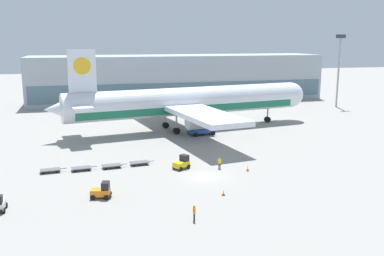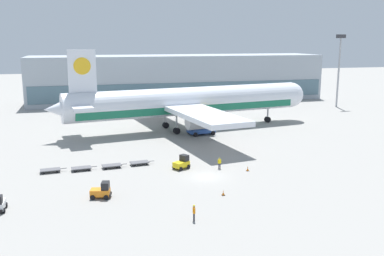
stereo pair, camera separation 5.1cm
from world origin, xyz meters
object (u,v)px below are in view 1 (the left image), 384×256
(baggage_dolly_lead, at_px, (50,170))
(baggage_dolly_third, at_px, (112,165))
(traffic_cone_near, at_px, (248,169))
(baggage_dolly_second, at_px, (81,168))
(baggage_dolly_trail, at_px, (140,162))
(baggage_tug_far, at_px, (102,191))
(airplane_main, at_px, (186,102))
(baggage_tug_foreground, at_px, (182,163))
(ground_crew_far, at_px, (194,211))
(light_mast, at_px, (339,65))
(traffic_cone_far, at_px, (223,193))
(scissor_lift_loader, at_px, (201,126))
(ground_crew_near, at_px, (220,162))

(baggage_dolly_lead, height_order, baggage_dolly_third, same)
(traffic_cone_near, bearing_deg, baggage_dolly_lead, 166.81)
(baggage_dolly_second, bearing_deg, baggage_dolly_trail, -0.29)
(baggage_dolly_third, bearing_deg, baggage_tug_far, -104.94)
(baggage_dolly_third, bearing_deg, airplane_main, 49.15)
(baggage_tug_far, xyz_separation_m, baggage_dolly_second, (-2.32, 11.94, -0.49))
(airplane_main, height_order, baggage_tug_foreground, airplane_main)
(baggage_dolly_lead, xyz_separation_m, baggage_dolly_second, (4.34, -0.19, 0.00))
(baggage_tug_foreground, bearing_deg, ground_crew_far, -130.93)
(baggage_tug_foreground, height_order, baggage_dolly_trail, baggage_tug_foreground)
(baggage_tug_far, bearing_deg, baggage_tug_foreground, 49.69)
(light_mast, height_order, ground_crew_far, light_mast)
(baggage_tug_foreground, distance_m, traffic_cone_far, 12.41)
(airplane_main, relative_size, baggage_tug_foreground, 20.51)
(scissor_lift_loader, relative_size, baggage_dolly_second, 1.49)
(baggage_tug_far, distance_m, ground_crew_far, 13.04)
(baggage_dolly_trail, bearing_deg, baggage_dolly_second, 179.71)
(baggage_dolly_second, bearing_deg, scissor_lift_loader, 33.51)
(baggage_dolly_lead, relative_size, traffic_cone_near, 5.28)
(baggage_tug_far, height_order, baggage_dolly_lead, baggage_tug_far)
(baggage_tug_foreground, bearing_deg, traffic_cone_near, -53.28)
(light_mast, xyz_separation_m, baggage_dolly_third, (-66.29, -43.69, -11.47))
(baggage_tug_foreground, bearing_deg, baggage_dolly_trail, 118.00)
(baggage_tug_foreground, xyz_separation_m, baggage_tug_far, (-12.19, -9.21, 0.00))
(baggage_dolly_lead, bearing_deg, baggage_tug_far, -66.36)
(airplane_main, height_order, ground_crew_far, airplane_main)
(light_mast, height_order, baggage_dolly_trail, light_mast)
(baggage_dolly_lead, relative_size, baggage_dolly_third, 1.00)
(baggage_dolly_trail, bearing_deg, baggage_dolly_lead, 177.27)
(traffic_cone_far, bearing_deg, baggage_tug_foreground, 100.80)
(scissor_lift_loader, relative_size, baggage_tug_foreground, 1.99)
(traffic_cone_near, bearing_deg, airplane_main, 93.32)
(ground_crew_far, xyz_separation_m, traffic_cone_far, (5.44, 6.39, -0.76))
(ground_crew_near, distance_m, traffic_cone_far, 11.04)
(scissor_lift_loader, xyz_separation_m, baggage_dolly_second, (-23.57, -18.85, -1.42))
(baggage_dolly_second, distance_m, ground_crew_far, 24.16)
(airplane_main, xyz_separation_m, baggage_dolly_third, (-17.31, -24.09, -5.45))
(baggage_dolly_trail, bearing_deg, ground_crew_far, -88.03)
(baggage_dolly_lead, distance_m, traffic_cone_far, 26.00)
(light_mast, height_order, scissor_lift_loader, light_mast)
(light_mast, bearing_deg, baggage_dolly_lead, -149.80)
(light_mast, relative_size, baggage_dolly_third, 5.37)
(airplane_main, xyz_separation_m, scissor_lift_loader, (1.85, -5.40, -4.03))
(baggage_tug_foreground, distance_m, baggage_dolly_trail, 6.83)
(baggage_dolly_lead, height_order, baggage_dolly_second, same)
(scissor_lift_loader, distance_m, baggage_dolly_second, 30.21)
(baggage_dolly_third, bearing_deg, scissor_lift_loader, 39.13)
(baggage_dolly_second, xyz_separation_m, baggage_dolly_trail, (8.65, 0.73, 0.00))
(baggage_tug_far, xyz_separation_m, ground_crew_near, (17.51, 7.63, 0.12))
(baggage_dolly_lead, bearing_deg, scissor_lift_loader, 28.63)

